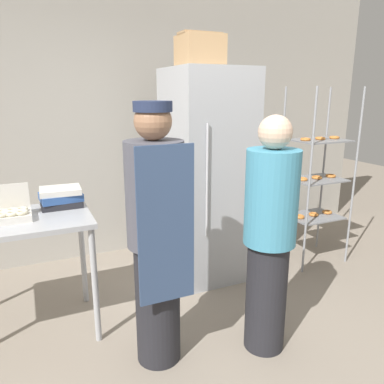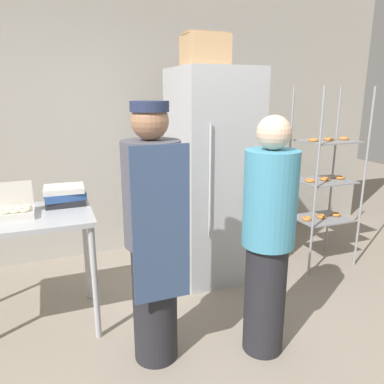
{
  "view_description": "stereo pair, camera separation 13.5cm",
  "coord_description": "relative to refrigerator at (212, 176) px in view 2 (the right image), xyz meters",
  "views": [
    {
      "loc": [
        -0.99,
        -1.64,
        1.76
      ],
      "look_at": [
        0.06,
        0.71,
        1.07
      ],
      "focal_mm": 35.0,
      "sensor_mm": 36.0,
      "label": 1
    },
    {
      "loc": [
        -0.87,
        -1.69,
        1.76
      ],
      "look_at": [
        0.06,
        0.71,
        1.07
      ],
      "focal_mm": 35.0,
      "sensor_mm": 36.0,
      "label": 2
    }
  ],
  "objects": [
    {
      "name": "cardboard_storage_box",
      "position": [
        -0.1,
        -0.04,
        1.12
      ],
      "size": [
        0.35,
        0.34,
        0.28
      ],
      "color": "tan",
      "rests_on": "refrigerator"
    },
    {
      "name": "donut_box",
      "position": [
        -1.68,
        -0.39,
        -0.03
      ],
      "size": [
        0.24,
        0.2,
        0.24
      ],
      "color": "silver",
      "rests_on": "prep_counter"
    },
    {
      "name": "binder_stack",
      "position": [
        -1.34,
        -0.18,
        -0.01
      ],
      "size": [
        0.32,
        0.27,
        0.15
      ],
      "color": "#232328",
      "rests_on": "prep_counter"
    },
    {
      "name": "back_wall",
      "position": [
        -0.56,
        0.94,
        0.54
      ],
      "size": [
        6.4,
        0.12,
        3.06
      ],
      "primitive_type": "cube",
      "color": "#ADA89E",
      "rests_on": "ground_plane"
    },
    {
      "name": "person_baker",
      "position": [
        -0.86,
        -1.02,
        -0.1
      ],
      "size": [
        0.36,
        0.38,
        1.71
      ],
      "color": "#232328",
      "rests_on": "ground_plane"
    },
    {
      "name": "refrigerator",
      "position": [
        0.0,
        0.0,
        0.0
      ],
      "size": [
        0.7,
        0.78,
        1.97
      ],
      "color": "#ADAFB5",
      "rests_on": "ground_plane"
    },
    {
      "name": "person_customer",
      "position": [
        -0.14,
        -1.21,
        -0.16
      ],
      "size": [
        0.34,
        0.34,
        1.63
      ],
      "color": "#232328",
      "rests_on": "ground_plane"
    },
    {
      "name": "prep_counter",
      "position": [
        -1.76,
        -0.37,
        -0.18
      ],
      "size": [
        1.19,
        0.67,
        0.91
      ],
      "color": "#ADAFB5",
      "rests_on": "ground_plane"
    },
    {
      "name": "baking_rack",
      "position": [
        1.17,
        -0.2,
        -0.1
      ],
      "size": [
        0.6,
        0.46,
        1.81
      ],
      "color": "#93969B",
      "rests_on": "ground_plane"
    }
  ]
}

